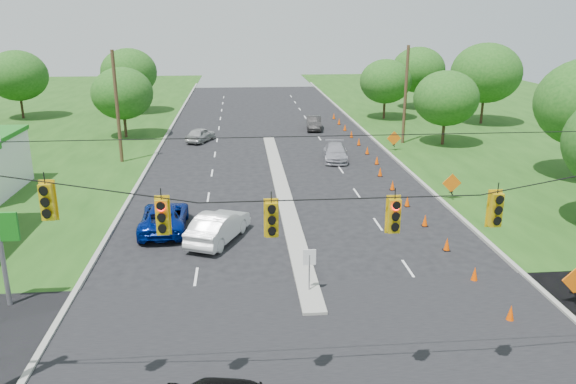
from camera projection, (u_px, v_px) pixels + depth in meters
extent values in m
plane|color=black|center=(331.00, 378.00, 18.63)|extent=(160.00, 160.00, 0.00)
cube|color=black|center=(331.00, 378.00, 18.63)|extent=(160.00, 14.00, 0.02)
cube|color=gray|center=(152.00, 162.00, 46.29)|extent=(0.25, 110.00, 0.16)
cube|color=gray|center=(391.00, 156.00, 47.99)|extent=(0.25, 110.00, 0.16)
cube|color=gray|center=(282.00, 191.00, 38.59)|extent=(1.00, 34.00, 0.18)
cylinder|color=gray|center=(309.00, 274.00, 24.06)|extent=(0.06, 0.06, 1.80)
cube|color=white|center=(310.00, 257.00, 23.82)|extent=(0.55, 0.04, 0.70)
cylinder|color=black|center=(343.00, 185.00, 15.58)|extent=(24.00, 0.04, 0.04)
cube|color=gold|center=(47.00, 202.00, 14.99)|extent=(0.34, 0.24, 1.00)
cube|color=gold|center=(162.00, 217.00, 15.40)|extent=(0.34, 0.24, 1.00)
cube|color=gold|center=(271.00, 219.00, 15.70)|extent=(0.34, 0.24, 1.00)
cube|color=gold|center=(394.00, 216.00, 15.99)|extent=(0.34, 0.24, 1.00)
cube|color=gold|center=(496.00, 210.00, 16.22)|extent=(0.34, 0.24, 1.00)
cylinder|color=#422D1C|center=(117.00, 108.00, 44.74)|extent=(0.28, 0.28, 9.00)
cylinder|color=#422D1C|center=(405.00, 95.00, 51.59)|extent=(0.28, 0.28, 9.00)
cylinder|color=gray|center=(3.00, 262.00, 22.69)|extent=(0.20, 0.20, 4.00)
cone|color=#FD4B00|center=(511.00, 313.00, 22.02)|extent=(0.32, 0.32, 0.70)
cone|color=#FD4B00|center=(475.00, 274.00, 25.34)|extent=(0.32, 0.32, 0.70)
cone|color=#FD4B00|center=(447.00, 244.00, 28.67)|extent=(0.32, 0.32, 0.70)
cone|color=#FD4B00|center=(425.00, 220.00, 31.99)|extent=(0.32, 0.32, 0.70)
cone|color=#FD4B00|center=(407.00, 201.00, 35.32)|extent=(0.32, 0.32, 0.70)
cone|color=#FD4B00|center=(393.00, 185.00, 38.64)|extent=(0.32, 0.32, 0.70)
cone|color=#FD4B00|center=(380.00, 172.00, 41.97)|extent=(0.32, 0.32, 0.70)
cone|color=#FD4B00|center=(377.00, 160.00, 45.35)|extent=(0.32, 0.32, 0.70)
cone|color=#FD4B00|center=(367.00, 150.00, 48.67)|extent=(0.32, 0.32, 0.70)
cone|color=#FD4B00|center=(359.00, 142.00, 52.00)|extent=(0.32, 0.32, 0.70)
cone|color=#FD4B00|center=(352.00, 134.00, 55.32)|extent=(0.32, 0.32, 0.70)
cone|color=#FD4B00|center=(345.00, 127.00, 58.65)|extent=(0.32, 0.32, 0.70)
cone|color=#FD4B00|center=(339.00, 121.00, 61.98)|extent=(0.32, 0.32, 0.70)
cone|color=#FD4B00|center=(334.00, 116.00, 65.30)|extent=(0.32, 0.32, 0.70)
cube|color=black|center=(574.00, 293.00, 23.17)|extent=(0.06, 0.58, 0.26)
cube|color=black|center=(574.00, 293.00, 23.17)|extent=(0.06, 0.58, 0.26)
cube|color=black|center=(451.00, 192.00, 36.48)|extent=(0.06, 0.58, 0.26)
cube|color=black|center=(451.00, 192.00, 36.48)|extent=(0.06, 0.58, 0.26)
cube|color=orange|center=(452.00, 183.00, 36.30)|extent=(1.27, 0.05, 1.27)
cube|color=black|center=(394.00, 145.00, 49.78)|extent=(0.06, 0.58, 0.26)
cube|color=black|center=(394.00, 145.00, 49.78)|extent=(0.06, 0.58, 0.26)
cube|color=orange|center=(394.00, 138.00, 49.60)|extent=(1.27, 0.05, 1.27)
cylinder|color=black|center=(22.00, 106.00, 65.27)|extent=(0.28, 0.28, 2.88)
ellipsoid|color=#194C14|center=(17.00, 76.00, 64.21)|extent=(6.72, 6.72, 5.76)
cylinder|color=black|center=(125.00, 125.00, 55.09)|extent=(0.28, 0.28, 2.52)
ellipsoid|color=#194C14|center=(122.00, 93.00, 54.17)|extent=(5.88, 5.88, 5.04)
cylinder|color=black|center=(131.00, 101.00, 69.12)|extent=(0.28, 0.28, 2.88)
ellipsoid|color=#194C14|center=(129.00, 72.00, 68.07)|extent=(6.72, 6.72, 5.76)
cylinder|color=black|center=(443.00, 132.00, 51.90)|extent=(0.28, 0.28, 2.52)
ellipsoid|color=#194C14|center=(446.00, 98.00, 50.98)|extent=(5.88, 5.88, 5.04)
cylinder|color=black|center=(482.00, 109.00, 61.97)|extent=(0.28, 0.28, 3.24)
ellipsoid|color=#194C14|center=(486.00, 73.00, 60.78)|extent=(7.56, 7.56, 6.48)
cylinder|color=black|center=(416.00, 98.00, 72.14)|extent=(0.28, 0.28, 2.88)
ellipsoid|color=#194C14|center=(418.00, 70.00, 71.08)|extent=(6.72, 6.72, 5.76)
cylinder|color=black|center=(384.00, 108.00, 65.04)|extent=(0.28, 0.28, 2.52)
ellipsoid|color=#194C14|center=(386.00, 81.00, 64.11)|extent=(5.88, 5.88, 5.04)
imported|color=white|center=(218.00, 226.00, 29.81)|extent=(3.51, 5.17, 1.61)
imported|color=navy|center=(164.00, 217.00, 31.31)|extent=(2.66, 5.47, 1.50)
imported|color=#9E9CA6|center=(335.00, 152.00, 46.57)|extent=(2.45, 4.85, 1.35)
imported|color=#A1A1A1|center=(201.00, 135.00, 53.47)|extent=(3.03, 4.27, 1.35)
imported|color=black|center=(314.00, 123.00, 59.14)|extent=(1.90, 4.37, 1.40)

